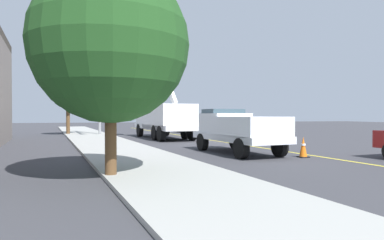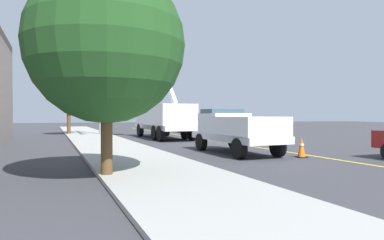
{
  "view_description": "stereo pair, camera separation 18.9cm",
  "coord_description": "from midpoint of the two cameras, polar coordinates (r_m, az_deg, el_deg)",
  "views": [
    {
      "loc": [
        -22.84,
        7.46,
        1.77
      ],
      "look_at": [
        1.35,
        1.02,
        1.4
      ],
      "focal_mm": 31.86,
      "sensor_mm": 36.0,
      "label": 1
    },
    {
      "loc": [
        -22.89,
        7.27,
        1.77
      ],
      "look_at": [
        1.35,
        1.02,
        1.4
      ],
      "focal_mm": 31.86,
      "sensor_mm": 36.0,
      "label": 2
    }
  ],
  "objects": [
    {
      "name": "passing_minivan",
      "position": [
        33.82,
        0.24,
        -0.51
      ],
      "size": [
        5.02,
        2.56,
        1.69
      ],
      "color": "silver",
      "rests_on": "ground"
    },
    {
      "name": "traffic_cone_leading",
      "position": [
        14.92,
        18.21,
        -4.36
      ],
      "size": [
        0.4,
        0.4,
        0.86
      ],
      "color": "black",
      "rests_on": "ground"
    },
    {
      "name": "ground",
      "position": [
        24.09,
        3.38,
        -3.37
      ],
      "size": [
        120.0,
        120.0,
        0.0
      ],
      "primitive_type": "plane",
      "color": "#38383D"
    },
    {
      "name": "service_pickup_truck",
      "position": [
        15.82,
        7.83,
        -1.51
      ],
      "size": [
        5.84,
        2.87,
        2.06
      ],
      "color": "white",
      "rests_on": "ground"
    },
    {
      "name": "traffic_signal_mast",
      "position": [
        29.09,
        -14.44,
        9.19
      ],
      "size": [
        6.78,
        1.16,
        8.76
      ],
      "color": "gray",
      "rests_on": "ground"
    },
    {
      "name": "street_tree_left",
      "position": [
        9.9,
        -13.61,
        12.1
      ],
      "size": [
        4.36,
        4.36,
        5.89
      ],
      "color": "brown",
      "rests_on": "ground"
    },
    {
      "name": "street_tree_right",
      "position": [
        32.04,
        -19.79,
        4.39
      ],
      "size": [
        2.96,
        2.96,
        5.28
      ],
      "color": "brown",
      "rests_on": "ground"
    },
    {
      "name": "utility_bucket_truck",
      "position": [
        25.93,
        -4.69,
        0.48
      ],
      "size": [
        8.47,
        3.71,
        6.66
      ],
      "color": "white",
      "rests_on": "ground"
    },
    {
      "name": "sidewalk_far_side",
      "position": [
        21.88,
        -14.43,
        -3.66
      ],
      "size": [
        59.9,
        12.09,
        0.12
      ],
      "primitive_type": "cube",
      "rotation": [
        0.0,
        0.0,
        0.14
      ],
      "color": "#9E9E99",
      "rests_on": "ground"
    },
    {
      "name": "traffic_cone_mid_front",
      "position": [
        30.58,
        -4.22,
        -1.73
      ],
      "size": [
        0.4,
        0.4,
        0.8
      ],
      "color": "black",
      "rests_on": "ground"
    },
    {
      "name": "lane_centre_stripe",
      "position": [
        24.09,
        3.38,
        -3.36
      ],
      "size": [
        49.52,
        7.26,
        0.01
      ],
      "primitive_type": "cube",
      "rotation": [
        0.0,
        0.0,
        0.14
      ],
      "color": "yellow",
      "rests_on": "ground"
    }
  ]
}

